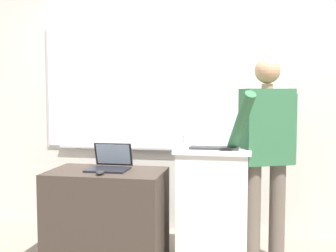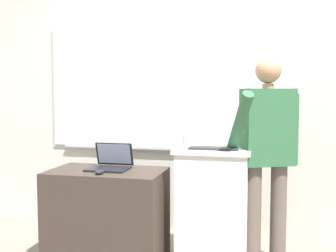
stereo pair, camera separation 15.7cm
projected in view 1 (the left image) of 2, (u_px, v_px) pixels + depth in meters
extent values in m
cube|color=beige|center=(185.00, 95.00, 4.16)|extent=(6.40, 0.12, 2.73)
cube|color=#B7B7BC|center=(162.00, 88.00, 4.13)|extent=(2.44, 0.02, 1.23)
cube|color=white|center=(162.00, 88.00, 4.13)|extent=(2.39, 0.02, 1.18)
cube|color=#B7B7BC|center=(162.00, 149.00, 4.16)|extent=(2.15, 0.04, 0.02)
cube|color=silver|center=(213.00, 208.00, 3.40)|extent=(0.55, 0.39, 0.91)
cube|color=silver|center=(213.00, 150.00, 3.36)|extent=(0.60, 0.42, 0.03)
cube|color=#382D26|center=(107.00, 216.00, 3.42)|extent=(0.93, 0.56, 0.76)
cylinder|color=brown|center=(252.00, 214.00, 3.41)|extent=(0.13, 0.13, 0.81)
cylinder|color=brown|center=(277.00, 212.00, 3.46)|extent=(0.13, 0.13, 0.81)
cube|color=#2D603D|center=(266.00, 127.00, 3.38)|extent=(0.45, 0.36, 0.61)
cylinder|color=tan|center=(267.00, 86.00, 3.35)|extent=(0.09, 0.09, 0.04)
sphere|color=tan|center=(268.00, 71.00, 3.34)|extent=(0.21, 0.21, 0.21)
cylinder|color=#2D603D|center=(240.00, 124.00, 3.15)|extent=(0.25, 0.42, 0.51)
cylinder|color=#2D603D|center=(292.00, 129.00, 3.43)|extent=(0.08, 0.08, 0.58)
cube|color=black|center=(108.00, 170.00, 3.40)|extent=(0.33, 0.25, 0.02)
cube|color=black|center=(113.00, 154.00, 3.54)|extent=(0.32, 0.07, 0.19)
cube|color=#8C9EB2|center=(113.00, 154.00, 3.53)|extent=(0.29, 0.05, 0.17)
cube|color=#2D2D30|center=(214.00, 148.00, 3.31)|extent=(0.39, 0.13, 0.02)
ellipsoid|color=black|center=(100.00, 173.00, 3.22)|extent=(0.06, 0.10, 0.03)
cylinder|color=silver|center=(187.00, 140.00, 3.54)|extent=(0.08, 0.08, 0.09)
torus|color=silver|center=(194.00, 140.00, 3.53)|extent=(0.07, 0.02, 0.07)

